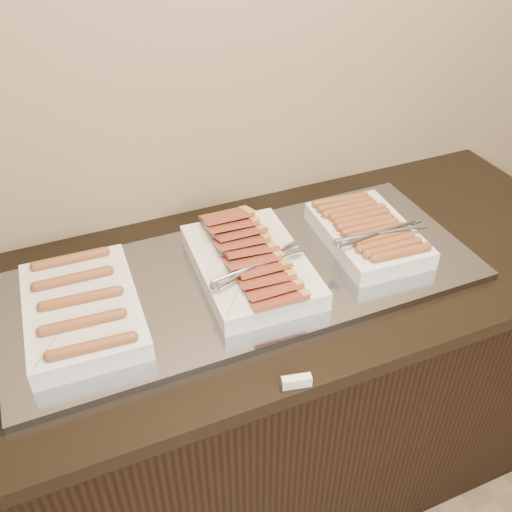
{
  "coord_description": "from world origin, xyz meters",
  "views": [
    {
      "loc": [
        -0.4,
        1.08,
        1.84
      ],
      "look_at": [
        0.04,
        2.13,
        0.97
      ],
      "focal_mm": 40.0,
      "sensor_mm": 36.0,
      "label": 1
    }
  ],
  "objects": [
    {
      "name": "counter",
      "position": [
        0.0,
        2.13,
        0.45
      ],
      "size": [
        2.06,
        0.76,
        0.9
      ],
      "color": "black",
      "rests_on": "ground"
    },
    {
      "name": "warming_tray",
      "position": [
        0.01,
        2.13,
        0.91
      ],
      "size": [
        1.2,
        0.5,
        0.02
      ],
      "primitive_type": "cube",
      "color": "#91949E",
      "rests_on": "counter"
    },
    {
      "name": "dish_left",
      "position": [
        -0.39,
        2.13,
        0.95
      ],
      "size": [
        0.27,
        0.39,
        0.07
      ],
      "rotation": [
        0.0,
        0.0,
        -0.04
      ],
      "color": "silver",
      "rests_on": "warming_tray"
    },
    {
      "name": "dish_center",
      "position": [
        0.02,
        2.13,
        0.95
      ],
      "size": [
        0.29,
        0.42,
        0.1
      ],
      "rotation": [
        0.0,
        0.0,
        -0.05
      ],
      "color": "silver",
      "rests_on": "warming_tray"
    },
    {
      "name": "dish_right",
      "position": [
        0.37,
        2.13,
        0.96
      ],
      "size": [
        0.26,
        0.35,
        0.08
      ],
      "rotation": [
        0.0,
        0.0,
        -0.06
      ],
      "color": "silver",
      "rests_on": "warming_tray"
    },
    {
      "name": "label_holder",
      "position": [
        -0.02,
        1.77,
        0.91
      ],
      "size": [
        0.07,
        0.03,
        0.03
      ],
      "primitive_type": "cube",
      "rotation": [
        0.0,
        0.0,
        -0.21
      ],
      "color": "silver",
      "rests_on": "counter"
    }
  ]
}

